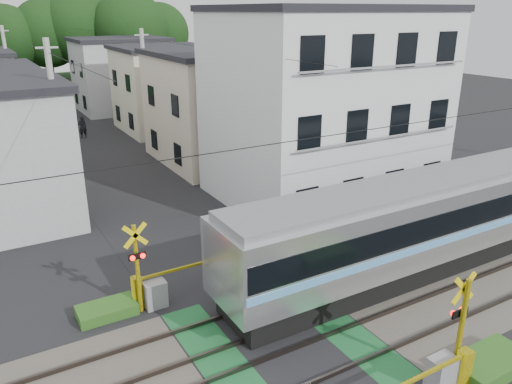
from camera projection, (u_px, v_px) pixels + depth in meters
ground at (281, 342)px, 14.48m from camera, size 120.00×120.00×0.00m
track_bed at (281, 341)px, 14.47m from camera, size 120.00×120.00×0.14m
crossing_signal_near at (447, 365)px, 12.49m from camera, size 4.74×0.65×3.09m
crossing_signal_far at (152, 287)px, 15.99m from camera, size 4.74×0.65×3.09m
apartment_block at (323, 105)px, 24.61m from camera, size 10.20×8.36×9.30m
houses_row at (82, 99)px, 34.54m from camera, size 22.07×31.35×6.80m
tree_hill at (17, 41)px, 51.69m from camera, size 40.00×13.44×12.00m
catenary at (438, 187)px, 16.08m from camera, size 60.00×5.04×7.00m
utility_poles at (69, 95)px, 31.27m from camera, size 7.90×42.00×8.00m
pedestrian at (83, 127)px, 37.35m from camera, size 0.62×0.43×1.66m
weed_patches at (331, 320)px, 15.18m from camera, size 10.25×8.80×0.40m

